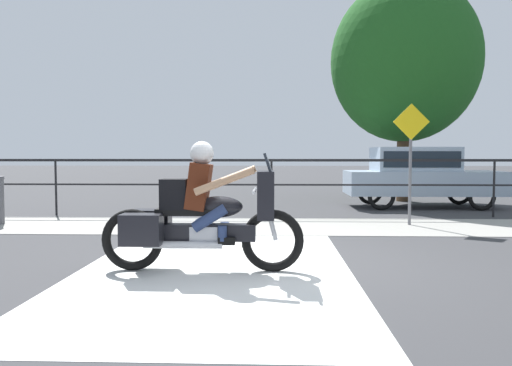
{
  "coord_description": "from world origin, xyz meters",
  "views": [
    {
      "loc": [
        0.06,
        -6.5,
        1.42
      ],
      "look_at": [
        -0.22,
        1.23,
        0.99
      ],
      "focal_mm": 35.0,
      "sensor_mm": 36.0,
      "label": 1
    }
  ],
  "objects_px": {
    "street_sign": "(411,149)",
    "tree_behind_sign": "(405,61)",
    "parked_car": "(419,173)"
  },
  "relations": [
    {
      "from": "street_sign",
      "to": "tree_behind_sign",
      "type": "xyz_separation_m",
      "value": [
        1.23,
        5.37,
        2.74
      ]
    },
    {
      "from": "parked_car",
      "to": "tree_behind_sign",
      "type": "height_order",
      "value": "tree_behind_sign"
    },
    {
      "from": "street_sign",
      "to": "parked_car",
      "type": "bearing_deg",
      "value": 71.25
    },
    {
      "from": "tree_behind_sign",
      "to": "parked_car",
      "type": "bearing_deg",
      "value": -91.05
    },
    {
      "from": "tree_behind_sign",
      "to": "street_sign",
      "type": "bearing_deg",
      "value": -102.89
    },
    {
      "from": "parked_car",
      "to": "tree_behind_sign",
      "type": "bearing_deg",
      "value": 88.75
    },
    {
      "from": "street_sign",
      "to": "tree_behind_sign",
      "type": "height_order",
      "value": "tree_behind_sign"
    },
    {
      "from": "street_sign",
      "to": "tree_behind_sign",
      "type": "distance_m",
      "value": 6.15
    },
    {
      "from": "parked_car",
      "to": "street_sign",
      "type": "height_order",
      "value": "street_sign"
    },
    {
      "from": "street_sign",
      "to": "tree_behind_sign",
      "type": "relative_size",
      "value": 0.36
    }
  ]
}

